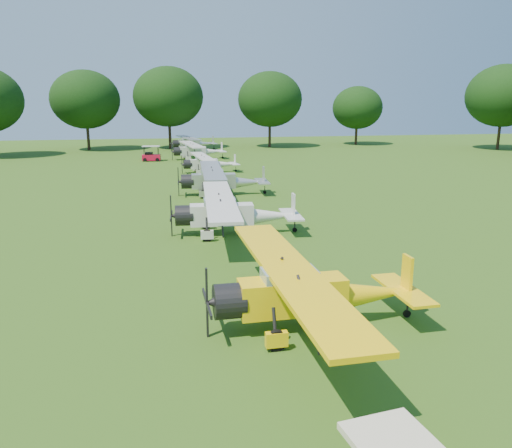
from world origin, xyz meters
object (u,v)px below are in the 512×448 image
(aircraft_7, at_px, (192,142))
(golf_cart, at_px, (151,156))
(aircraft_3, at_px, (232,211))
(aircraft_6, at_px, (197,149))
(aircraft_5, at_px, (208,162))
(aircraft_2, at_px, (309,289))
(aircraft_4, at_px, (220,178))

(aircraft_7, bearing_deg, golf_cart, -124.61)
(aircraft_3, bearing_deg, aircraft_6, 92.53)
(aircraft_3, height_order, aircraft_5, aircraft_3)
(aircraft_2, height_order, aircraft_5, aircraft_2)
(aircraft_6, distance_m, aircraft_7, 12.55)
(aircraft_4, relative_size, golf_cart, 4.97)
(aircraft_4, bearing_deg, golf_cart, 106.07)
(golf_cart, bearing_deg, aircraft_3, -77.77)
(aircraft_3, xyz_separation_m, aircraft_5, (1.27, 25.79, -0.25))
(aircraft_4, bearing_deg, aircraft_7, 92.65)
(aircraft_7, height_order, golf_cart, aircraft_7)
(aircraft_7, xyz_separation_m, golf_cart, (-6.20, -13.38, -0.66))
(aircraft_3, bearing_deg, aircraft_2, -82.50)
(aircraft_4, bearing_deg, aircraft_6, 92.96)
(aircraft_4, height_order, aircraft_7, aircraft_4)
(aircraft_2, height_order, golf_cart, aircraft_2)
(aircraft_2, bearing_deg, aircraft_5, 88.19)
(aircraft_4, bearing_deg, aircraft_3, -90.91)
(aircraft_7, bearing_deg, aircraft_4, -100.38)
(aircraft_6, height_order, golf_cart, aircraft_6)
(aircraft_3, height_order, aircraft_6, aircraft_3)
(aircraft_4, distance_m, aircraft_6, 26.27)
(aircraft_5, relative_size, golf_cart, 4.13)
(aircraft_2, distance_m, golf_cart, 50.76)
(aircraft_4, distance_m, aircraft_7, 38.81)
(aircraft_3, bearing_deg, aircraft_5, 91.30)
(aircraft_6, bearing_deg, aircraft_2, -96.29)
(aircraft_4, xyz_separation_m, aircraft_5, (0.35, 13.35, -0.23))
(aircraft_4, relative_size, aircraft_6, 1.05)
(aircraft_3, xyz_separation_m, golf_cart, (-4.85, 37.87, -0.73))
(aircraft_2, distance_m, aircraft_5, 38.36)
(aircraft_2, bearing_deg, aircraft_3, 92.35)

